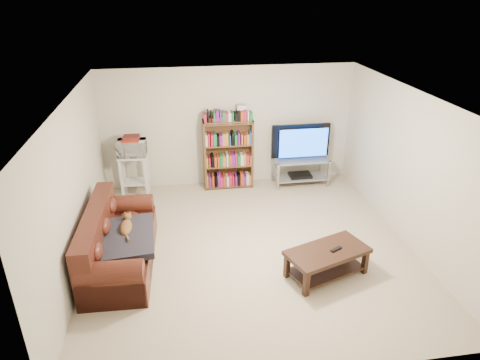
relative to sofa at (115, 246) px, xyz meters
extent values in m
plane|color=beige|center=(2.04, 0.14, -0.31)|extent=(5.00, 5.00, 0.00)
plane|color=white|center=(2.04, 0.14, 2.09)|extent=(5.00, 5.00, 0.00)
plane|color=beige|center=(2.04, 2.64, 0.89)|extent=(5.00, 0.00, 5.00)
plane|color=beige|center=(2.04, -2.36, 0.89)|extent=(5.00, 0.00, 5.00)
plane|color=beige|center=(-0.46, 0.14, 0.89)|extent=(0.00, 5.00, 5.00)
plane|color=beige|center=(4.54, 0.14, 0.89)|extent=(0.00, 5.00, 5.00)
cube|color=#441A11|center=(0.08, 0.00, -0.12)|extent=(0.95, 2.10, 0.40)
cube|color=#441A11|center=(-0.24, 0.01, 0.14)|extent=(0.32, 2.08, 0.87)
cube|color=#441A11|center=(0.05, -0.92, -0.06)|extent=(0.86, 0.27, 0.52)
cube|color=#441A11|center=(0.11, 0.91, -0.06)|extent=(0.86, 0.27, 0.52)
cube|color=#25232C|center=(0.18, -0.15, 0.21)|extent=(0.86, 1.08, 0.18)
cube|color=black|center=(2.99, -0.72, 0.08)|extent=(1.29, 0.94, 0.06)
cube|color=black|center=(2.99, -0.72, -0.21)|extent=(1.16, 0.84, 0.03)
cube|color=black|center=(2.58, -1.11, -0.13)|extent=(0.09, 0.09, 0.36)
cube|color=black|center=(3.56, -0.76, -0.13)|extent=(0.09, 0.09, 0.36)
cube|color=black|center=(2.42, -0.68, -0.13)|extent=(0.09, 0.09, 0.36)
cube|color=black|center=(3.40, -0.33, -0.13)|extent=(0.09, 0.09, 0.36)
cube|color=black|center=(3.11, -0.73, 0.12)|extent=(0.19, 0.14, 0.02)
cube|color=#999EA3|center=(3.47, 2.31, 0.23)|extent=(1.12, 0.51, 0.03)
cube|color=#999EA3|center=(3.47, 2.31, -0.16)|extent=(1.07, 0.49, 0.02)
cube|color=gray|center=(2.94, 2.08, -0.03)|extent=(0.05, 0.05, 0.56)
cube|color=gray|center=(4.00, 2.09, -0.03)|extent=(0.05, 0.05, 0.56)
cube|color=gray|center=(2.94, 2.53, -0.03)|extent=(0.05, 0.05, 0.56)
cube|color=gray|center=(4.00, 2.53, -0.03)|extent=(0.05, 0.05, 0.56)
imported|color=black|center=(3.47, 2.31, 0.59)|extent=(1.21, 0.17, 0.69)
cube|color=black|center=(3.47, 2.31, -0.12)|extent=(0.45, 0.32, 0.06)
cube|color=#52351C|center=(1.51, 2.40, 0.39)|extent=(0.04, 0.31, 1.42)
cube|color=#52351C|center=(2.45, 2.39, 0.39)|extent=(0.04, 0.31, 1.42)
cube|color=#52351C|center=(1.98, 2.40, 1.09)|extent=(0.98, 0.31, 0.03)
cube|color=maroon|center=(1.76, 2.40, 1.14)|extent=(0.28, 0.22, 0.08)
cube|color=silver|center=(0.14, 2.25, 0.52)|extent=(0.56, 0.42, 0.04)
cube|color=silver|center=(0.14, 2.25, -0.01)|extent=(0.50, 0.38, 0.03)
cube|color=silver|center=(-0.10, 2.11, 0.10)|extent=(0.05, 0.05, 0.82)
cube|color=silver|center=(0.36, 2.08, 0.10)|extent=(0.05, 0.05, 0.82)
cube|color=silver|center=(-0.08, 2.42, 0.10)|extent=(0.05, 0.05, 0.82)
cube|color=silver|center=(0.38, 2.39, 0.10)|extent=(0.05, 0.05, 0.82)
imported|color=silver|center=(0.14, 2.25, 0.69)|extent=(0.55, 0.39, 0.29)
cube|color=maroon|center=(0.14, 2.25, 0.86)|extent=(0.33, 0.29, 0.05)
camera|label=1|loc=(1.02, -5.49, 3.52)|focal=32.00mm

